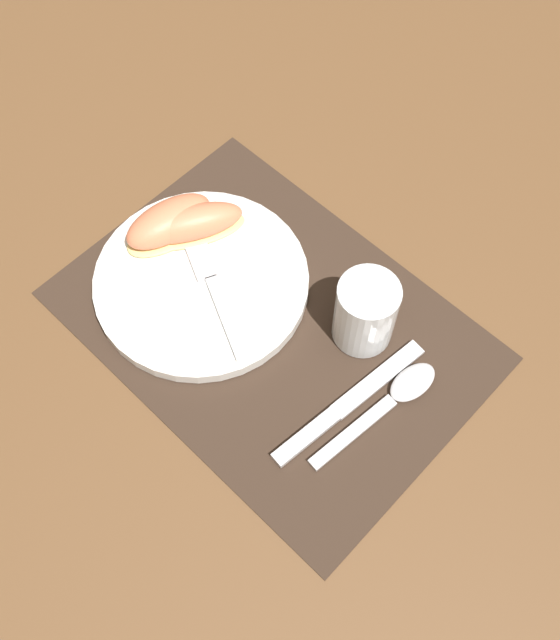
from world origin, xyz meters
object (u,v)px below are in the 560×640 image
Objects in this scene: spoon at (397,395)px; citrus_wedge_1 at (166,225)px; citrus_wedge_0 at (191,224)px; fork at (213,282)px; juice_glass at (365,315)px; knife at (346,405)px; plate at (201,282)px.

citrus_wedge_1 is (-0.33, -0.03, 0.03)m from spoon.
citrus_wedge_0 reaches higher than spoon.
citrus_wedge_0 reaches higher than fork.
citrus_wedge_0 is (-0.23, -0.05, -0.01)m from juice_glass.
spoon reaches higher than knife.
citrus_wedge_0 is 0.03m from citrus_wedge_1.
spoon is at bearing 5.90° from citrus_wedge_1.
citrus_wedge_1 reaches higher than spoon.
citrus_wedge_0 is at bearing -168.35° from juice_glass.
citrus_wedge_1 is at bearing -174.10° from spoon.
juice_glass reaches higher than plate.
juice_glass is 0.53× the size of fork.
citrus_wedge_0 is (-0.27, 0.03, 0.03)m from knife.
fork is at bearing -169.41° from spoon.
plate is at bearing -162.70° from fork.
knife is at bearing 0.98° from plate.
plate is 2.04× the size of citrus_wedge_1.
citrus_wedge_0 is at bearing 154.91° from fork.
knife is at bearing -2.29° from citrus_wedge_1.
juice_glass reaches higher than spoon.
citrus_wedge_1 is (-0.25, -0.07, -0.01)m from juice_glass.
fork reaches higher than spoon.
juice_glass is 0.10m from knife.
spoon is 1.03× the size of fork.
juice_glass is 0.09m from spoon.
citrus_wedge_1 is (-0.02, -0.02, 0.00)m from citrus_wedge_0.
citrus_wedge_0 is (-0.07, 0.03, 0.01)m from fork.
fork is 0.09m from citrus_wedge_1.
knife is at bearing -59.50° from juice_glass.
fork is (-0.16, -0.08, -0.02)m from juice_glass.
knife is 0.30m from citrus_wedge_1.
knife is 1.70× the size of citrus_wedge_1.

